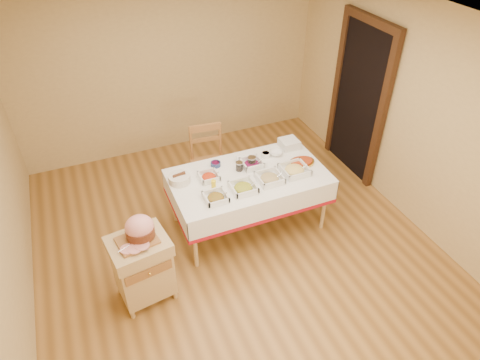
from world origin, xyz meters
The scene contains 23 objects.
room_shell centered at (0.00, 0.00, 1.30)m, with size 5.00×5.00×5.00m.
doorway centered at (2.20, 0.90, 1.11)m, with size 0.09×1.10×2.20m.
dining_table centered at (0.30, 0.30, 0.60)m, with size 1.82×1.02×0.76m.
butcher_cart centered at (-1.13, -0.30, 0.45)m, with size 0.62×0.54×0.80m.
dining_chair centered at (0.07, 1.06, 0.52)m, with size 0.50×0.48×1.01m.
ham_on_board centered at (-1.09, -0.27, 0.90)m, with size 0.39×0.37×0.26m.
serving_dish_a centered at (-0.21, 0.03, 0.79)m, with size 0.25×0.24×0.11m.
serving_dish_b centered at (0.13, 0.07, 0.80)m, with size 0.27×0.27×0.11m.
serving_dish_c centered at (0.48, 0.11, 0.80)m, with size 0.28×0.28×0.11m.
serving_dish_d centered at (0.82, 0.15, 0.80)m, with size 0.30×0.30×0.11m.
serving_dish_e centered at (-0.15, 0.41, 0.79)m, with size 0.23×0.22×0.10m.
serving_dish_f centered at (0.41, 0.46, 0.80)m, with size 0.25×0.24×0.12m.
small_bowl_left centered at (-0.44, 0.57, 0.79)m, with size 0.12×0.12×0.05m.
small_bowl_mid centered at (0.01, 0.63, 0.79)m, with size 0.12×0.12×0.05m.
small_bowl_right centered at (0.65, 0.58, 0.79)m, with size 0.11×0.11×0.06m.
bowl_white_imported centered at (0.33, 0.59, 0.78)m, with size 0.16×0.16×0.04m, color white.
bowl_small_imported centered at (0.79, 0.57, 0.79)m, with size 0.17×0.17×0.05m, color white.
preserve_jar_left centered at (0.24, 0.44, 0.81)m, with size 0.09×0.09×0.11m.
preserve_jar_right centered at (0.41, 0.46, 0.82)m, with size 0.10×0.10×0.13m.
mustard_bottle centered at (-0.17, 0.20, 0.83)m, with size 0.05×0.05×0.17m.
bread_basket centered at (-0.48, 0.49, 0.81)m, with size 0.25×0.25×0.11m.
plate_stack centered at (1.02, 0.66, 0.81)m, with size 0.22×0.22×0.11m.
brass_platter centered at (0.99, 0.27, 0.78)m, with size 0.33×0.24×0.04m.
Camera 1 is at (-1.35, -3.36, 3.72)m, focal length 32.00 mm.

